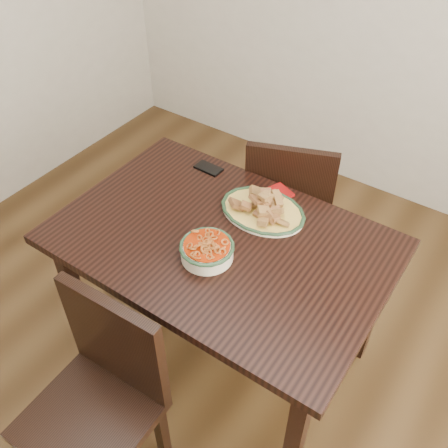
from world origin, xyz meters
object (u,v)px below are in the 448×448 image
Objects in this scene: dining_table at (221,253)px; chair_far at (289,202)px; chair_near at (102,391)px; fish_plate at (263,205)px; noodle_bowl at (207,249)px; smartphone at (209,168)px.

chair_far is at bearing 91.37° from dining_table.
fish_plate is at bearing 80.88° from chair_near.
noodle_bowl is (-0.04, -0.34, -0.00)m from fish_plate.
chair_near is 1.08m from smartphone.
fish_plate is (0.06, 0.22, 0.13)m from dining_table.
chair_near reaches higher than dining_table.
dining_table is 0.65m from chair_far.
noodle_bowl reaches higher than dining_table.
noodle_bowl is 1.65× the size of smartphone.
chair_far is at bearing 44.98° from smartphone.
fish_plate is at bearing 82.95° from noodle_bowl.
chair_far is at bearing 86.22° from chair_near.
dining_table is 0.27m from fish_plate.
noodle_bowl is (0.07, 0.55, 0.29)m from chair_near.
chair_far and chair_near have the same top height.
chair_far is 0.48m from smartphone.
chair_near is (-0.04, -1.30, 0.00)m from chair_far.
smartphone is at bearing 102.20° from chair_near.
chair_far is at bearing 92.33° from noodle_bowl.
fish_plate reaches higher than noodle_bowl.
smartphone is at bearing 161.66° from fish_plate.
noodle_bowl is at bearing -53.05° from smartphone.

